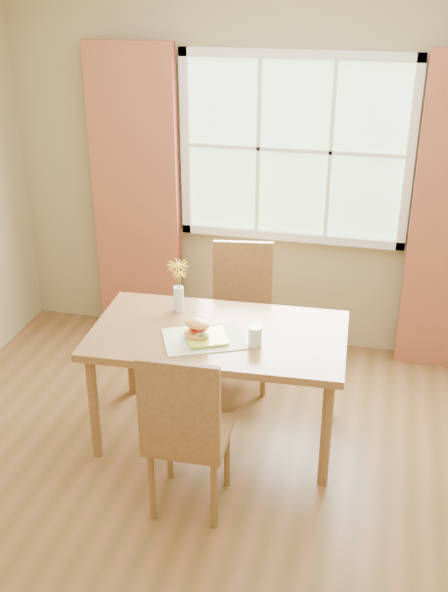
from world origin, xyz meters
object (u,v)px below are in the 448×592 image
Objects in this scene: croissant_sandwich at (197,329)px; chair_far at (241,308)px; chair_near at (185,428)px; flower_vase at (178,282)px; dining_table at (218,343)px; water_glass at (255,337)px.

chair_far is at bearing 98.49° from croissant_sandwich.
flower_vase reaches higher than chair_near.
flower_vase is at bearing -129.22° from chair_far.
chair_far is (-0.01, 0.70, -0.11)m from dining_table.
chair_near is at bearing -71.61° from flower_vase.
flower_vase is at bearing 149.45° from water_glass.
flower_vase is (-0.21, 0.34, 0.12)m from croissant_sandwich.
chair_far is 8.54× the size of water_glass.
water_glass is (0.24, -0.11, 0.13)m from dining_table.
dining_table is at bearing 88.28° from chair_near.
chair_near reaches higher than chair_far.
dining_table is 0.46m from flower_vase.
chair_far is 0.88m from croissant_sandwich.
croissant_sandwich is at bearing -104.18° from chair_far.
chair_far is at bearing 59.62° from flower_vase.
chair_far reaches higher than water_glass.
dining_table is 0.29m from water_glass.
flower_vase reaches higher than chair_far.
chair_near is (0.00, -0.71, -0.11)m from dining_table.
chair_near is 5.57× the size of croissant_sandwich.
water_glass is (0.33, 0.02, -0.02)m from croissant_sandwich.
chair_near is 0.69m from water_glass.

